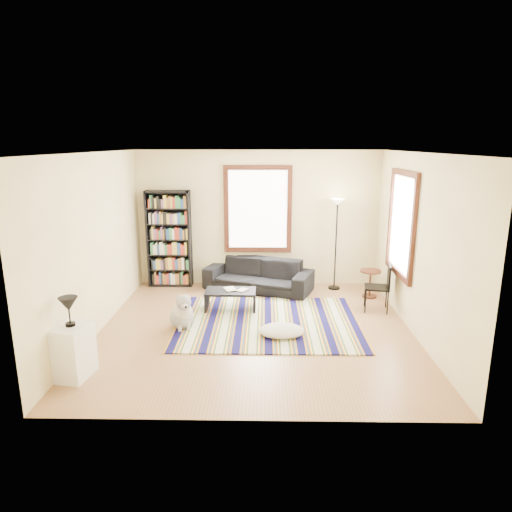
{
  "coord_description": "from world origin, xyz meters",
  "views": [
    {
      "loc": [
        0.14,
        -6.88,
        2.95
      ],
      "look_at": [
        0.0,
        0.5,
        1.1
      ],
      "focal_mm": 32.0,
      "sensor_mm": 36.0,
      "label": 1
    }
  ],
  "objects_px": {
    "floor_lamp": "(336,245)",
    "white_cabinet": "(73,351)",
    "coffee_table": "(231,300)",
    "dog": "(181,310)",
    "folding_chair": "(377,287)",
    "side_table": "(370,284)",
    "bookshelf": "(169,239)",
    "sofa": "(258,275)",
    "floor_cushion": "(282,331)"
  },
  "relations": [
    {
      "from": "coffee_table",
      "to": "white_cabinet",
      "type": "xyz_separation_m",
      "value": [
        -1.84,
        -2.47,
        0.17
      ]
    },
    {
      "from": "floor_lamp",
      "to": "dog",
      "type": "bearing_deg",
      "value": -143.09
    },
    {
      "from": "floor_cushion",
      "to": "sofa",
      "type": "bearing_deg",
      "value": 99.76
    },
    {
      "from": "sofa",
      "to": "side_table",
      "type": "relative_size",
      "value": 4.0
    },
    {
      "from": "bookshelf",
      "to": "white_cabinet",
      "type": "distance_m",
      "value": 3.97
    },
    {
      "from": "side_table",
      "to": "folding_chair",
      "type": "distance_m",
      "value": 0.75
    },
    {
      "from": "sofa",
      "to": "white_cabinet",
      "type": "relative_size",
      "value": 3.08
    },
    {
      "from": "coffee_table",
      "to": "dog",
      "type": "height_order",
      "value": "dog"
    },
    {
      "from": "folding_chair",
      "to": "side_table",
      "type": "bearing_deg",
      "value": 96.6
    },
    {
      "from": "coffee_table",
      "to": "folding_chair",
      "type": "xyz_separation_m",
      "value": [
        2.61,
        0.01,
        0.25
      ]
    },
    {
      "from": "sofa",
      "to": "side_table",
      "type": "distance_m",
      "value": 2.22
    },
    {
      "from": "bookshelf",
      "to": "coffee_table",
      "type": "height_order",
      "value": "bookshelf"
    },
    {
      "from": "side_table",
      "to": "bookshelf",
      "type": "bearing_deg",
      "value": 170.34
    },
    {
      "from": "coffee_table",
      "to": "white_cabinet",
      "type": "height_order",
      "value": "white_cabinet"
    },
    {
      "from": "sofa",
      "to": "floor_cushion",
      "type": "distance_m",
      "value": 2.35
    },
    {
      "from": "bookshelf",
      "to": "floor_lamp",
      "type": "xyz_separation_m",
      "value": [
        3.42,
        -0.17,
        -0.07
      ]
    },
    {
      "from": "bookshelf",
      "to": "floor_lamp",
      "type": "relative_size",
      "value": 1.08
    },
    {
      "from": "bookshelf",
      "to": "side_table",
      "type": "height_order",
      "value": "bookshelf"
    },
    {
      "from": "coffee_table",
      "to": "side_table",
      "type": "xyz_separation_m",
      "value": [
        2.66,
        0.74,
        0.09
      ]
    },
    {
      "from": "floor_lamp",
      "to": "white_cabinet",
      "type": "relative_size",
      "value": 2.66
    },
    {
      "from": "floor_lamp",
      "to": "folding_chair",
      "type": "xyz_separation_m",
      "value": [
        0.56,
        -1.24,
        -0.5
      ]
    },
    {
      "from": "coffee_table",
      "to": "side_table",
      "type": "height_order",
      "value": "side_table"
    },
    {
      "from": "white_cabinet",
      "to": "dog",
      "type": "height_order",
      "value": "white_cabinet"
    },
    {
      "from": "folding_chair",
      "to": "white_cabinet",
      "type": "relative_size",
      "value": 1.23
    },
    {
      "from": "coffee_table",
      "to": "floor_lamp",
      "type": "distance_m",
      "value": 2.52
    },
    {
      "from": "side_table",
      "to": "folding_chair",
      "type": "relative_size",
      "value": 0.63
    },
    {
      "from": "folding_chair",
      "to": "bookshelf",
      "type": "bearing_deg",
      "value": 171.02
    },
    {
      "from": "sofa",
      "to": "coffee_table",
      "type": "xyz_separation_m",
      "value": [
        -0.48,
        -1.15,
        -0.14
      ]
    },
    {
      "from": "side_table",
      "to": "folding_chair",
      "type": "height_order",
      "value": "folding_chair"
    },
    {
      "from": "coffee_table",
      "to": "folding_chair",
      "type": "bearing_deg",
      "value": 0.21
    },
    {
      "from": "sofa",
      "to": "folding_chair",
      "type": "relative_size",
      "value": 2.51
    },
    {
      "from": "white_cabinet",
      "to": "dog",
      "type": "xyz_separation_m",
      "value": [
        1.1,
        1.63,
        -0.04
      ]
    },
    {
      "from": "bookshelf",
      "to": "folding_chair",
      "type": "height_order",
      "value": "bookshelf"
    },
    {
      "from": "dog",
      "to": "bookshelf",
      "type": "bearing_deg",
      "value": 83.86
    },
    {
      "from": "sofa",
      "to": "floor_cushion",
      "type": "xyz_separation_m",
      "value": [
        0.4,
        -2.31,
        -0.23
      ]
    },
    {
      "from": "side_table",
      "to": "white_cabinet",
      "type": "height_order",
      "value": "white_cabinet"
    },
    {
      "from": "white_cabinet",
      "to": "side_table",
      "type": "bearing_deg",
      "value": 44.88
    },
    {
      "from": "floor_cushion",
      "to": "dog",
      "type": "height_order",
      "value": "dog"
    },
    {
      "from": "floor_cushion",
      "to": "folding_chair",
      "type": "height_order",
      "value": "folding_chair"
    },
    {
      "from": "folding_chair",
      "to": "dog",
      "type": "xyz_separation_m",
      "value": [
        -3.35,
        -0.85,
        -0.12
      ]
    },
    {
      "from": "dog",
      "to": "sofa",
      "type": "bearing_deg",
      "value": 36.86
    },
    {
      "from": "sofa",
      "to": "bookshelf",
      "type": "relative_size",
      "value": 1.08
    },
    {
      "from": "sofa",
      "to": "floor_lamp",
      "type": "distance_m",
      "value": 1.69
    },
    {
      "from": "bookshelf",
      "to": "floor_cushion",
      "type": "relative_size",
      "value": 2.81
    },
    {
      "from": "sofa",
      "to": "floor_cushion",
      "type": "relative_size",
      "value": 3.03
    },
    {
      "from": "floor_cushion",
      "to": "folding_chair",
      "type": "bearing_deg",
      "value": 33.85
    },
    {
      "from": "floor_lamp",
      "to": "side_table",
      "type": "bearing_deg",
      "value": -40.07
    },
    {
      "from": "side_table",
      "to": "folding_chair",
      "type": "bearing_deg",
      "value": -93.94
    },
    {
      "from": "folding_chair",
      "to": "dog",
      "type": "bearing_deg",
      "value": -155.19
    },
    {
      "from": "coffee_table",
      "to": "floor_cushion",
      "type": "bearing_deg",
      "value": -52.67
    }
  ]
}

